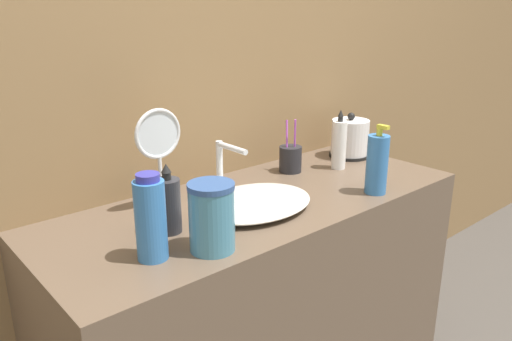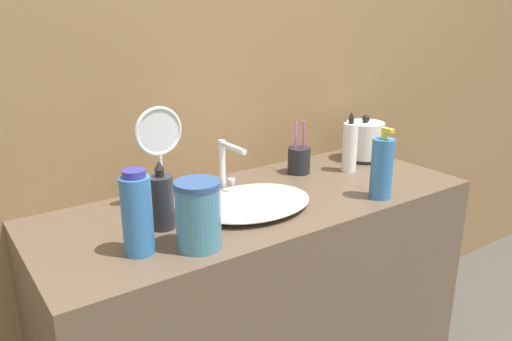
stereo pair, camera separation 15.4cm
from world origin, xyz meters
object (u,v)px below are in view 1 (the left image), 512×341
Objects in this scene: toothbrush_cup at (290,159)px; shampoo_bottle at (151,218)px; mouthwash_bottle at (168,205)px; electric_kettle at (350,140)px; hand_cream_bottle at (339,144)px; faucet at (224,165)px; lotion_bottle at (377,164)px; water_pitcher at (212,217)px; vanity_mirror at (159,153)px.

shampoo_bottle reaches higher than toothbrush_cup.
toothbrush_cup is 0.64m from mouthwash_bottle.
hand_cream_bottle is (-0.16, -0.07, 0.02)m from electric_kettle.
faucet is 0.50m from hand_cream_bottle.
shampoo_bottle is at bearing -136.53° from mouthwash_bottle.
shampoo_bottle is at bearing 174.15° from lotion_bottle.
faucet is 0.39m from water_pitcher.
mouthwash_bottle is 1.10× the size of water_pitcher.
toothbrush_cup is 0.67m from water_pitcher.
toothbrush_cup is 0.55m from vanity_mirror.
shampoo_bottle is 0.96× the size of hand_cream_bottle.
water_pitcher is (-0.76, -0.23, -0.01)m from hand_cream_bottle.
lotion_bottle is 0.64m from water_pitcher.
mouthwash_bottle is at bearing -156.45° from faucet.
faucet is 0.82× the size of shampoo_bottle.
electric_kettle is at bearing 50.45° from lotion_bottle.
shampoo_bottle is 0.91m from hand_cream_bottle.
faucet is 0.79× the size of hand_cream_bottle.
vanity_mirror reaches higher than shampoo_bottle.
hand_cream_bottle is at bearing 4.98° from mouthwash_bottle.
toothbrush_cup is at bearing 19.84° from shampoo_bottle.
toothbrush_cup is (-0.32, 0.02, -0.02)m from electric_kettle.
mouthwash_bottle is 0.86× the size of hand_cream_bottle.
shampoo_bottle is 0.71× the size of vanity_mirror.
faucet is at bearing 23.55° from mouthwash_bottle.
mouthwash_bottle is at bearing 99.15° from water_pitcher.
mouthwash_bottle is at bearing -165.65° from toothbrush_cup.
faucet is at bearing 47.83° from water_pitcher.
shampoo_bottle is at bearing -166.81° from electric_kettle.
faucet reaches higher than water_pitcher.
lotion_bottle is 0.78m from shampoo_bottle.
lotion_bottle is (0.05, -0.34, 0.05)m from toothbrush_cup.
shampoo_bottle is at bearing -149.95° from faucet.
electric_kettle is 0.87m from vanity_mirror.
mouthwash_bottle is 0.79m from hand_cream_bottle.
vanity_mirror is at bearing 65.10° from mouthwash_bottle.
water_pitcher is (0.03, -0.16, 0.01)m from mouthwash_bottle.
water_pitcher is (-0.26, -0.29, -0.01)m from faucet.
toothbrush_cup is 1.03× the size of mouthwash_bottle.
lotion_bottle reaches higher than electric_kettle.
vanity_mirror is at bearing 149.41° from lotion_bottle.
hand_cream_bottle reaches higher than mouthwash_bottle.
electric_kettle is 1.08m from shampoo_bottle.
shampoo_bottle reaches higher than water_pitcher.
electric_kettle is (0.65, 0.02, -0.03)m from faucet.
lotion_bottle is at bearing -30.59° from vanity_mirror.
hand_cream_bottle is (0.11, 0.25, -0.00)m from lotion_bottle.
mouthwash_bottle is 0.16m from water_pitcher.
electric_kettle is 0.32m from toothbrush_cup.
electric_kettle reaches higher than faucet.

